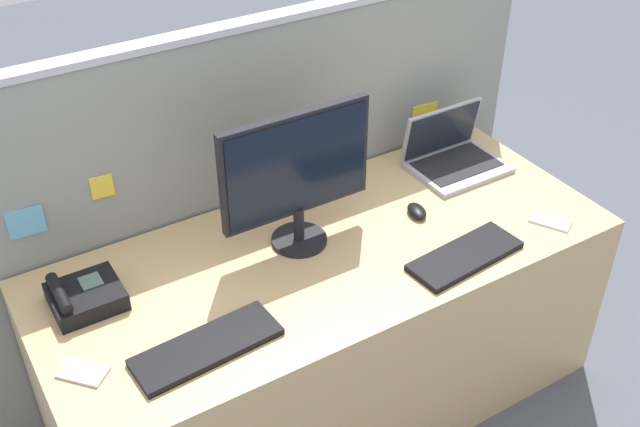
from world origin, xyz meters
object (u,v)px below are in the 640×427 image
at_px(keyboard_main, 465,256).
at_px(computer_mouse_right_hand, 417,211).
at_px(cell_phone_white_slab, 550,221).
at_px(pen_cup, 345,174).
at_px(desk_phone, 84,296).
at_px(cell_phone_silver_slab, 83,373).
at_px(desktop_monitor, 297,172).
at_px(laptop, 452,154).
at_px(keyboard_spare, 207,347).

distance_m(keyboard_main, computer_mouse_right_hand, 0.28).
bearing_deg(cell_phone_white_slab, pen_cup, 100.69).
relative_size(desk_phone, cell_phone_silver_slab, 1.59).
bearing_deg(pen_cup, desk_phone, -172.10).
relative_size(desktop_monitor, pen_cup, 2.86).
bearing_deg(computer_mouse_right_hand, cell_phone_silver_slab, -160.87).
relative_size(laptop, cell_phone_white_slab, 2.52).
distance_m(cell_phone_white_slab, cell_phone_silver_slab, 1.62).
height_order(keyboard_spare, pen_cup, pen_cup).
distance_m(keyboard_main, pen_cup, 0.58).
xyz_separation_m(desktop_monitor, cell_phone_silver_slab, (-0.81, -0.21, -0.27)).
distance_m(laptop, keyboard_spare, 1.30).
bearing_deg(keyboard_main, desktop_monitor, 133.28).
xyz_separation_m(laptop, pen_cup, (-0.43, 0.09, -0.00)).
bearing_deg(keyboard_spare, keyboard_main, -7.70).
distance_m(laptop, cell_phone_silver_slab, 1.59).
distance_m(computer_mouse_right_hand, cell_phone_white_slab, 0.47).
bearing_deg(desk_phone, desktop_monitor, -4.72).
height_order(desktop_monitor, keyboard_main, desktop_monitor).
bearing_deg(cell_phone_silver_slab, computer_mouse_right_hand, -36.02).
xyz_separation_m(desktop_monitor, desk_phone, (-0.71, 0.06, -0.24)).
distance_m(pen_cup, cell_phone_white_slab, 0.75).
bearing_deg(pen_cup, cell_phone_white_slab, -49.77).
bearing_deg(keyboard_spare, laptop, 15.09).
height_order(desktop_monitor, pen_cup, desktop_monitor).
bearing_deg(computer_mouse_right_hand, desk_phone, -173.91).
bearing_deg(keyboard_spare, desk_phone, 119.21).
height_order(desktop_monitor, laptop, desktop_monitor).
bearing_deg(cell_phone_white_slab, desktop_monitor, 125.66).
distance_m(keyboard_main, keyboard_spare, 0.90).
bearing_deg(desk_phone, computer_mouse_right_hand, -7.44).
relative_size(keyboard_spare, pen_cup, 2.32).
relative_size(keyboard_main, keyboard_spare, 0.93).
xyz_separation_m(laptop, keyboard_spare, (-1.23, -0.42, -0.04)).
xyz_separation_m(pen_cup, cell_phone_silver_slab, (-1.13, -0.41, -0.05)).
relative_size(keyboard_spare, computer_mouse_right_hand, 4.29).
bearing_deg(keyboard_spare, pen_cup, 29.01).
distance_m(desktop_monitor, keyboard_main, 0.62).
bearing_deg(cell_phone_silver_slab, keyboard_spare, -57.60).
distance_m(desktop_monitor, laptop, 0.79).
bearing_deg(desk_phone, laptop, 1.92).
bearing_deg(cell_phone_silver_slab, keyboard_main, -49.02).
bearing_deg(pen_cup, keyboard_main, -80.25).
relative_size(desk_phone, computer_mouse_right_hand, 2.10).
distance_m(laptop, keyboard_main, 0.59).
relative_size(desktop_monitor, cell_phone_silver_slab, 3.99).
bearing_deg(cell_phone_white_slab, cell_phone_silver_slab, 144.81).
bearing_deg(laptop, pen_cup, 167.69).
bearing_deg(laptop, desk_phone, -178.08).
height_order(keyboard_main, pen_cup, pen_cup).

